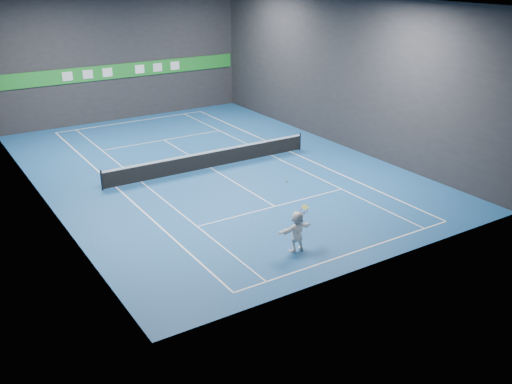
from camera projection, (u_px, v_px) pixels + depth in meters
ground at (211, 168)px, 31.94m from camera, size 26.00×26.00×0.00m
wall_back at (122, 56)px, 40.41m from camera, size 18.00×0.10×9.00m
wall_front at (382, 152)px, 20.08m from camera, size 18.00×0.10×9.00m
wall_left at (32, 110)px, 25.77m from camera, size 0.10×26.00×9.00m
wall_right at (339, 72)px, 34.72m from camera, size 0.10×26.00×9.00m
baseline_near at (353, 253)px, 22.64m from camera, size 10.98×0.08×0.01m
baseline_far at (133, 121)px, 41.23m from camera, size 10.98×0.08×0.01m
sideline_doubles_left at (116, 187)px, 29.20m from camera, size 0.08×23.78×0.01m
sideline_doubles_right at (290, 152)px, 34.67m from camera, size 0.08×23.78×0.01m
sideline_singles_left at (142, 182)px, 29.89m from camera, size 0.06×23.78×0.01m
sideline_singles_right at (271, 156)px, 33.98m from camera, size 0.06×23.78×0.01m
service_line_near at (275, 206)px, 26.93m from camera, size 8.23×0.06×0.01m
service_line_far at (164, 140)px, 36.94m from camera, size 8.23×0.06×0.01m
center_service_line at (211, 168)px, 31.93m from camera, size 0.06×12.80×0.01m
player at (297, 231)px, 22.51m from camera, size 1.60×0.57×1.70m
tennis_ball at (287, 181)px, 21.61m from camera, size 0.07×0.07×0.07m
tennis_net at (210, 159)px, 31.73m from camera, size 12.50×0.10×1.07m
sponsor_banner at (124, 71)px, 40.73m from camera, size 17.64×0.11×1.00m
tennis_racket at (304, 211)px, 22.42m from camera, size 0.44×0.37×0.57m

